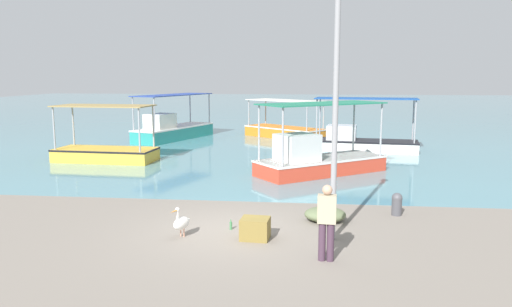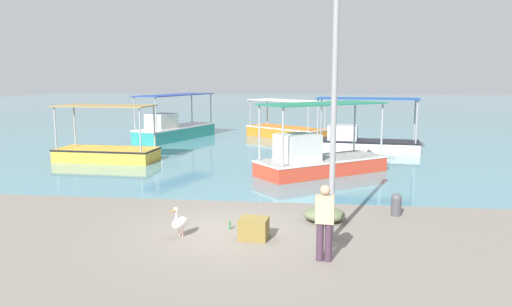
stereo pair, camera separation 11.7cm
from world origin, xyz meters
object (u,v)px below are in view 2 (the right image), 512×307
at_px(pelican, 180,222).
at_px(glass_bottle, 230,225).
at_px(fisherman_standing, 325,221).
at_px(cargo_crate, 254,229).
at_px(fishing_boat_outer, 107,150).
at_px(mooring_bollard, 396,204).
at_px(fishing_boat_near_left, 286,130).
at_px(lamp_post, 334,99).
at_px(fishing_boat_center, 174,129).
at_px(net_pile, 324,215).
at_px(fishing_boat_near_right, 317,158).
at_px(fishing_boat_far_right, 362,140).

relative_size(pelican, glass_bottle, 2.96).
distance_m(fisherman_standing, cargo_crate, 2.22).
bearing_deg(fishing_boat_outer, mooring_bollard, -33.21).
distance_m(fishing_boat_near_left, glass_bottle, 19.66).
relative_size(lamp_post, fisherman_standing, 3.65).
relative_size(fishing_boat_center, fisherman_standing, 3.97).
xyz_separation_m(lamp_post, cargo_crate, (-1.89, -0.20, -3.18)).
height_order(fishing_boat_near_left, lamp_post, lamp_post).
bearing_deg(net_pile, glass_bottle, -157.64).
distance_m(fishing_boat_near_right, mooring_bollard, 6.30).
xyz_separation_m(cargo_crate, glass_bottle, (-0.72, 0.67, -0.16)).
relative_size(fishing_boat_outer, mooring_bollard, 7.26).
bearing_deg(cargo_crate, fishing_boat_center, 111.53).
distance_m(fishing_boat_far_right, glass_bottle, 15.16).
bearing_deg(mooring_bollard, fishing_boat_far_right, 89.34).
xyz_separation_m(fishing_boat_far_right, pelican, (-5.81, -15.14, -0.21)).
distance_m(mooring_bollard, net_pile, 2.24).
xyz_separation_m(lamp_post, mooring_bollard, (1.93, 2.35, -3.10)).
distance_m(pelican, net_pile, 4.01).
bearing_deg(pelican, fishing_boat_far_right, 69.00).
bearing_deg(fishing_boat_near_right, cargo_crate, -100.54).
xyz_separation_m(fishing_boat_center, glass_bottle, (6.61, -17.90, -0.57)).
relative_size(fishing_boat_near_right, cargo_crate, 8.03).
relative_size(fishing_boat_outer, fishing_boat_near_right, 0.86).
distance_m(fishing_boat_near_left, net_pile, 18.76).
xyz_separation_m(fishing_boat_center, net_pile, (9.08, -16.88, -0.48)).
height_order(net_pile, glass_bottle, net_pile).
distance_m(fishing_boat_outer, fishing_boat_near_right, 10.03).
height_order(fishing_boat_far_right, cargo_crate, fishing_boat_far_right).
bearing_deg(fisherman_standing, fishing_boat_outer, 130.29).
bearing_deg(cargo_crate, glass_bottle, 136.79).
bearing_deg(fishing_boat_near_right, fisherman_standing, -89.23).
bearing_deg(fishing_boat_near_right, lamp_post, -87.72).
xyz_separation_m(net_pile, cargo_crate, (-1.76, -1.69, 0.07)).
relative_size(fishing_boat_outer, net_pile, 4.19).
bearing_deg(lamp_post, fishing_boat_near_left, 96.40).
xyz_separation_m(mooring_bollard, cargo_crate, (-3.82, -2.54, -0.09)).
bearing_deg(pelican, fishing_boat_outer, 121.35).
bearing_deg(fishing_boat_outer, fisherman_standing, -49.71).
bearing_deg(net_pile, fishing_boat_center, 118.29).
relative_size(fishing_boat_outer, lamp_post, 0.78).
distance_m(fishing_boat_center, mooring_bollard, 19.53).
xyz_separation_m(fishing_boat_near_right, mooring_bollard, (2.26, -5.87, -0.31)).
xyz_separation_m(fishing_boat_far_right, cargo_crate, (-3.97, -15.08, -0.33)).
xyz_separation_m(fishing_boat_center, cargo_crate, (7.33, -18.57, -0.41)).
xyz_separation_m(fishing_boat_outer, fishing_boat_near_left, (7.88, 9.88, 0.01)).
bearing_deg(fishing_boat_near_left, mooring_bollard, -76.74).
distance_m(fishing_boat_center, cargo_crate, 19.97).
relative_size(fishing_boat_outer, glass_bottle, 17.73).
bearing_deg(fishing_boat_near_left, net_pile, -83.50).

